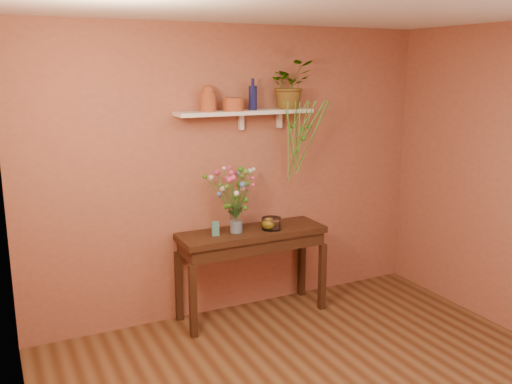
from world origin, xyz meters
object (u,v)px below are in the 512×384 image
object	(u,v)px
terracotta_jug	(208,99)
glass_vase	(236,222)
spider_plant	(290,84)
sideboard	(252,242)
blue_bottle	(253,97)
bouquet	(234,185)
glass_bowl	(271,224)

from	to	relation	value
terracotta_jug	glass_vase	xyz separation A→B (m)	(0.20, -0.12, -1.10)
spider_plant	glass_vase	xyz separation A→B (m)	(-0.61, -0.12, -1.22)
terracotta_jug	glass_vase	distance (m)	1.13
sideboard	spider_plant	bearing A→B (deg)	13.87
blue_bottle	glass_vase	world-z (taller)	blue_bottle
glass_vase	bouquet	size ratio (longest dim) A/B	0.45
spider_plant	glass_bowl	world-z (taller)	spider_plant
glass_vase	glass_bowl	xyz separation A→B (m)	(0.34, -0.05, -0.05)
spider_plant	bouquet	distance (m)	1.08
terracotta_jug	glass_vase	size ratio (longest dim) A/B	0.96
sideboard	terracotta_jug	bearing A→B (deg)	162.30
terracotta_jug	bouquet	xyz separation A→B (m)	(0.19, -0.12, -0.77)
spider_plant	glass_bowl	xyz separation A→B (m)	(-0.27, -0.16, -1.27)
glass_vase	glass_bowl	distance (m)	0.35
terracotta_jug	blue_bottle	xyz separation A→B (m)	(0.43, -0.01, 0.01)
glass_vase	glass_bowl	size ratio (longest dim) A/B	1.32
terracotta_jug	glass_bowl	bearing A→B (deg)	-17.64
sideboard	terracotta_jug	world-z (taller)	terracotta_jug
sideboard	terracotta_jug	size ratio (longest dim) A/B	6.03
terracotta_jug	bouquet	size ratio (longest dim) A/B	0.43
terracotta_jug	glass_bowl	world-z (taller)	terracotta_jug
bouquet	sideboard	bearing A→B (deg)	0.16
glass_bowl	spider_plant	bearing A→B (deg)	31.18
glass_bowl	blue_bottle	bearing A→B (deg)	123.86
sideboard	glass_vase	distance (m)	0.28
terracotta_jug	glass_bowl	xyz separation A→B (m)	(0.54, -0.17, -1.16)
blue_bottle	spider_plant	world-z (taller)	spider_plant
terracotta_jug	spider_plant	xyz separation A→B (m)	(0.81, -0.01, 0.11)
glass_vase	bouquet	distance (m)	0.34
glass_bowl	sideboard	bearing A→B (deg)	162.49
sideboard	blue_bottle	world-z (taller)	blue_bottle
blue_bottle	glass_vase	xyz separation A→B (m)	(-0.23, -0.12, -1.11)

